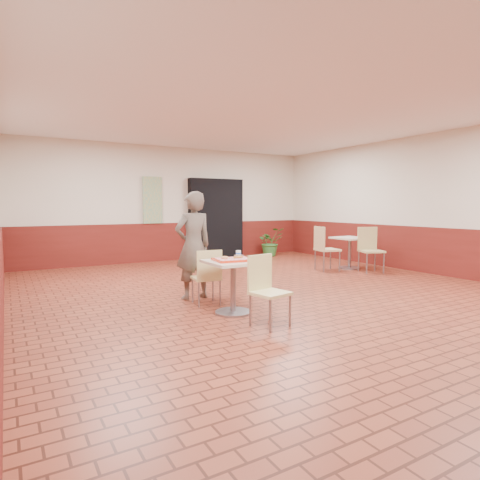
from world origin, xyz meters
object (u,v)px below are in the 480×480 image
long_john_donut (238,257)px  paper_cup (238,254)px  chair_main_front (266,286)px  customer (193,246)px  chair_second_left (324,246)px  serving_tray (233,260)px  potted_plant (270,242)px  ring_donut (225,257)px  chair_second_front (370,247)px  main_table (233,278)px  second_table (350,247)px  chair_main_back (207,274)px

long_john_donut → paper_cup: (0.07, 0.11, 0.03)m
chair_main_front → customer: customer is taller
long_john_donut → paper_cup: size_ratio=1.62×
chair_main_front → chair_second_left: chair_second_left is taller
serving_tray → potted_plant: size_ratio=0.61×
ring_donut → long_john_donut: (0.18, -0.04, 0.00)m
serving_tray → paper_cup: paper_cup is taller
customer → ring_donut: size_ratio=17.09×
chair_main_front → chair_second_front: 4.72m
potted_plant → customer: bearing=-137.1°
customer → long_john_donut: 1.09m
main_table → customer: bearing=96.2°
ring_donut → chair_second_front: chair_second_front is taller
ring_donut → main_table: bearing=-19.1°
ring_donut → second_table: bearing=24.5°
chair_main_back → chair_second_left: (3.61, 1.47, 0.10)m
main_table → serving_tray: size_ratio=1.44×
customer → chair_second_left: size_ratio=1.69×
customer → ring_donut: (0.01, -1.03, -0.07)m
main_table → chair_main_back: (-0.10, 0.60, -0.03)m
chair_main_front → potted_plant: (3.88, 5.52, -0.07)m
customer → potted_plant: customer is taller
customer → chair_second_left: bearing=-168.4°
serving_tray → ring_donut: ring_donut is taller
chair_main_front → chair_second_front: (4.21, 2.14, 0.07)m
chair_second_front → potted_plant: size_ratio=1.21×
main_table → ring_donut: 0.31m
chair_main_back → potted_plant: bearing=-125.9°
chair_main_front → ring_donut: bearing=93.9°
main_table → chair_main_front: bearing=-82.8°
long_john_donut → ring_donut: bearing=166.8°
chair_main_front → long_john_donut: chair_main_front is taller
chair_main_front → paper_cup: size_ratio=9.67×
potted_plant → main_table: bearing=-129.3°
chair_main_front → second_table: (4.16, 2.69, 0.01)m
customer → second_table: 4.48m
ring_donut → paper_cup: (0.25, 0.07, 0.03)m
chair_second_front → potted_plant: bearing=116.7°
potted_plant → ring_donut: bearing=-130.2°
chair_second_left → potted_plant: 2.82m
main_table → chair_second_left: size_ratio=0.73×
main_table → second_table: (4.25, 2.02, 0.00)m
chair_main_back → ring_donut: bearing=97.1°
serving_tray → paper_cup: 0.19m
chair_main_back → potted_plant: size_ratio=1.01×
paper_cup → potted_plant: 6.11m
long_john_donut → customer: bearing=100.2°
serving_tray → ring_donut: (-0.11, 0.04, 0.03)m
long_john_donut → second_table: size_ratio=0.20×
long_john_donut → chair_main_back: bearing=106.4°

